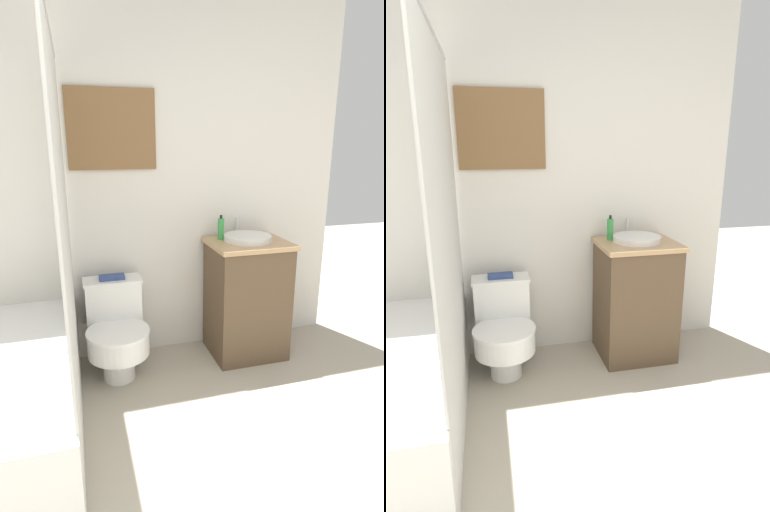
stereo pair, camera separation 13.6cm
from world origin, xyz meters
TOP-DOWN VIEW (x-y plane):
  - wall_back at (-0.00, 2.40)m, footprint 3.11×0.07m
  - shower_area at (-0.71, 1.64)m, footprint 0.67×1.47m
  - toilet at (-0.15, 2.10)m, footprint 0.40×0.54m
  - vanity at (0.78, 2.12)m, footprint 0.54×0.47m
  - sink at (0.78, 2.15)m, footprint 0.33×0.37m
  - soap_bottle at (0.62, 2.23)m, footprint 0.04×0.04m
  - book_on_tank at (-0.15, 2.23)m, footprint 0.17×0.09m

SIDE VIEW (x-z plane):
  - shower_area at x=-0.71m, z-range -0.71..1.27m
  - toilet at x=-0.15m, z-range 0.01..0.64m
  - vanity at x=0.78m, z-range 0.00..0.84m
  - book_on_tank at x=-0.15m, z-range 0.62..0.65m
  - sink at x=0.78m, z-range 0.80..0.93m
  - soap_bottle at x=0.62m, z-range 0.83..1.01m
  - wall_back at x=0.00m, z-range 0.01..2.51m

